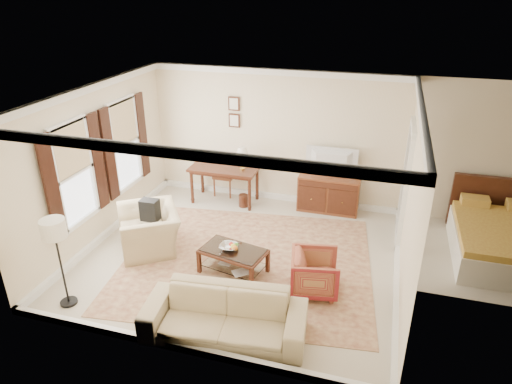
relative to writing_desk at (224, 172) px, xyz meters
The scene contains 21 objects.
room_shell 2.88m from the writing_desk, 63.01° to the right, with size 5.51×5.01×2.91m.
annex_bedroom 5.60m from the writing_desk, ahead, with size 3.00×2.70×2.90m.
window_front 3.31m from the writing_desk, 121.43° to the right, with size 0.12×1.56×1.80m, color #CCB284, non-canonical shape.
window_rear 2.18m from the writing_desk, 145.91° to the right, with size 0.12×1.56×1.80m, color #CCB284, non-canonical shape.
doorway 3.80m from the writing_desk, ahead, with size 0.10×1.12×2.25m, color white, non-canonical shape.
rug 2.61m from the writing_desk, 61.47° to the right, with size 4.29×3.67×0.01m, color brown.
writing_desk is the anchor object (origin of this frame).
desk_chair 0.41m from the writing_desk, 109.90° to the left, with size 0.45×0.45×1.05m, color brown, non-canonical shape.
desk_lamp 0.55m from the writing_desk, ahead, with size 0.32×0.32×0.50m, color silver, non-canonical shape.
framed_prints 1.32m from the writing_desk, 77.24° to the left, with size 0.25×0.04×0.68m, color #441F13, non-canonical shape.
sideboard 2.31m from the writing_desk, ahead, with size 1.28×0.49×0.79m, color brown.
tv 2.36m from the writing_desk, ahead, with size 1.02×0.59×0.13m, color black.
coffee_table 2.82m from the writing_desk, 67.12° to the right, with size 1.18×0.83×0.45m.
fruit_bowl 2.78m from the writing_desk, 68.60° to the right, with size 0.42×0.42×0.10m, color silver.
book_a 2.70m from the writing_desk, 71.21° to the right, with size 0.28×0.04×0.38m, color brown.
book_b 3.00m from the writing_desk, 65.42° to the right, with size 0.28×0.03×0.38m, color brown.
striped_armchair 3.68m from the writing_desk, 47.38° to the right, with size 0.73×0.68×0.75m, color maroon.
club_armchair 2.35m from the writing_desk, 105.88° to the right, with size 1.18×0.76×1.03m, color tan.
backpack 2.27m from the writing_desk, 106.36° to the right, with size 0.32×0.22×0.40m, color black.
sofa 4.29m from the writing_desk, 70.10° to the right, with size 2.24×0.65×0.87m, color tan.
floor_lamp 4.24m from the writing_desk, 104.88° to the right, with size 0.36×0.36×1.45m.
Camera 1 is at (2.25, -6.64, 4.51)m, focal length 32.00 mm.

